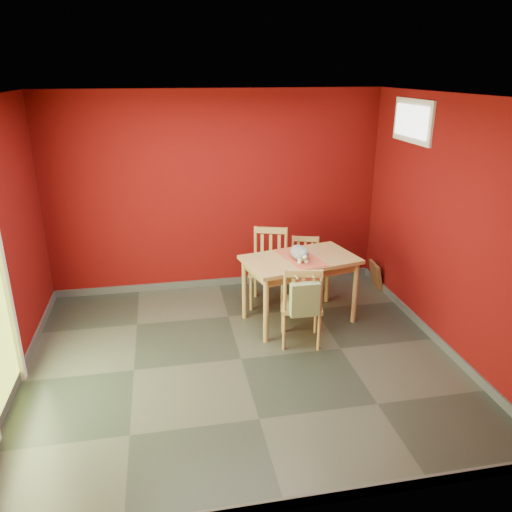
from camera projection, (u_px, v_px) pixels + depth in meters
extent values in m
plane|color=#2D342D|center=(241.00, 359.00, 5.36)|extent=(4.50, 4.50, 0.00)
plane|color=#590909|center=(216.00, 193.00, 6.72)|extent=(4.50, 0.00, 4.50)
plane|color=#590909|center=(291.00, 344.00, 3.04)|extent=(4.50, 0.00, 4.50)
plane|color=#590909|center=(449.00, 227.00, 5.28)|extent=(0.00, 4.00, 4.00)
plane|color=white|center=(238.00, 96.00, 4.41)|extent=(4.50, 4.50, 0.00)
cube|color=#3F4244|center=(219.00, 282.00, 7.17)|extent=(4.50, 0.02, 0.10)
cube|color=#3F4244|center=(286.00, 504.00, 3.51)|extent=(4.50, 0.02, 0.10)
cube|color=#3F4244|center=(19.00, 378.00, 4.95)|extent=(0.03, 4.00, 0.10)
cube|color=#3F4244|center=(433.00, 335.00, 5.74)|extent=(0.03, 4.00, 0.10)
cube|color=white|center=(5.00, 281.00, 4.65)|extent=(0.06, 0.08, 2.13)
cube|color=white|center=(413.00, 121.00, 5.85)|extent=(0.03, 0.90, 0.50)
cube|color=white|center=(411.00, 121.00, 5.84)|extent=(0.02, 0.76, 0.36)
cube|color=silver|center=(326.00, 258.00, 7.36)|extent=(0.08, 0.02, 0.12)
cube|color=#A7844E|center=(300.00, 260.00, 5.92)|extent=(1.45, 1.04, 0.04)
cube|color=#A7844E|center=(300.00, 266.00, 5.95)|extent=(1.29, 0.88, 0.11)
cylinder|color=#A7844E|center=(266.00, 311.00, 5.57)|extent=(0.06, 0.06, 0.78)
cylinder|color=#A7844E|center=(244.00, 289.00, 6.12)|extent=(0.06, 0.06, 0.78)
cylinder|color=#A7844E|center=(355.00, 293.00, 6.01)|extent=(0.06, 0.06, 0.78)
cylinder|color=#A7844E|center=(328.00, 274.00, 6.56)|extent=(0.06, 0.06, 0.78)
cube|color=#B44B33|center=(300.00, 258.00, 5.91)|extent=(0.51, 0.80, 0.01)
cube|color=#B44B33|center=(309.00, 285.00, 5.63)|extent=(0.35, 0.09, 0.37)
cube|color=#A7844E|center=(269.00, 270.00, 6.45)|extent=(0.60, 0.60, 0.04)
cylinder|color=#A7844E|center=(251.00, 294.00, 6.37)|extent=(0.04, 0.04, 0.46)
cylinder|color=#A7844E|center=(255.00, 281.00, 6.75)|extent=(0.04, 0.04, 0.46)
cylinder|color=#A7844E|center=(282.00, 296.00, 6.32)|extent=(0.04, 0.04, 0.46)
cylinder|color=#A7844E|center=(285.00, 283.00, 6.69)|extent=(0.04, 0.04, 0.46)
cylinder|color=#A7844E|center=(255.00, 245.00, 6.56)|extent=(0.04, 0.04, 0.50)
cylinder|color=#A7844E|center=(286.00, 246.00, 6.51)|extent=(0.04, 0.04, 0.50)
cube|color=#A7844E|center=(271.00, 230.00, 6.46)|extent=(0.41, 0.17, 0.08)
cube|color=#A7844E|center=(262.00, 248.00, 6.57)|extent=(0.04, 0.03, 0.39)
cube|color=#A7844E|center=(271.00, 249.00, 6.55)|extent=(0.04, 0.03, 0.39)
cube|color=#A7844E|center=(279.00, 249.00, 6.54)|extent=(0.04, 0.03, 0.39)
cube|color=#A7844E|center=(304.00, 271.00, 6.64)|extent=(0.49, 0.49, 0.04)
cylinder|color=#A7844E|center=(290.00, 290.00, 6.57)|extent=(0.03, 0.03, 0.38)
cylinder|color=#A7844E|center=(292.00, 280.00, 6.88)|extent=(0.03, 0.03, 0.38)
cylinder|color=#A7844E|center=(316.00, 291.00, 6.53)|extent=(0.03, 0.03, 0.38)
cylinder|color=#A7844E|center=(316.00, 281.00, 6.84)|extent=(0.03, 0.03, 0.38)
cylinder|color=#A7844E|center=(293.00, 250.00, 6.73)|extent=(0.03, 0.03, 0.42)
cylinder|color=#A7844E|center=(318.00, 252.00, 6.69)|extent=(0.03, 0.03, 0.42)
cube|color=#A7844E|center=(306.00, 239.00, 6.65)|extent=(0.34, 0.14, 0.06)
cube|color=#A7844E|center=(298.00, 253.00, 6.74)|extent=(0.04, 0.03, 0.32)
cube|color=#A7844E|center=(305.00, 254.00, 6.72)|extent=(0.04, 0.03, 0.32)
cube|color=#A7844E|center=(312.00, 254.00, 6.71)|extent=(0.04, 0.03, 0.32)
cube|color=#A7844E|center=(301.00, 305.00, 5.56)|extent=(0.53, 0.53, 0.04)
cylinder|color=#A7844E|center=(316.00, 316.00, 5.82)|extent=(0.04, 0.04, 0.44)
cylinder|color=#A7844E|center=(319.00, 332.00, 5.46)|extent=(0.04, 0.04, 0.44)
cylinder|color=#A7844E|center=(283.00, 316.00, 5.83)|extent=(0.04, 0.04, 0.44)
cylinder|color=#A7844E|center=(284.00, 332.00, 5.47)|extent=(0.04, 0.04, 0.44)
cylinder|color=#A7844E|center=(321.00, 291.00, 5.28)|extent=(0.04, 0.04, 0.48)
cylinder|color=#A7844E|center=(285.00, 291.00, 5.29)|extent=(0.04, 0.04, 0.48)
cube|color=#A7844E|center=(304.00, 274.00, 5.22)|extent=(0.40, 0.12, 0.07)
cube|color=#A7844E|center=(313.00, 294.00, 5.30)|extent=(0.04, 0.03, 0.37)
cube|color=#A7844E|center=(303.00, 294.00, 5.30)|extent=(0.04, 0.03, 0.37)
cube|color=#A7844E|center=(293.00, 294.00, 5.31)|extent=(0.04, 0.03, 0.37)
cube|color=#7A945E|center=(305.00, 300.00, 5.24)|extent=(0.31, 0.10, 0.37)
cylinder|color=#7A945E|center=(296.00, 276.00, 5.19)|extent=(0.02, 0.16, 0.02)
cylinder|color=#7A945E|center=(312.00, 275.00, 5.22)|extent=(0.02, 0.16, 0.02)
cube|color=brown|center=(376.00, 275.00, 7.08)|extent=(0.15, 0.37, 0.36)
cube|color=black|center=(375.00, 275.00, 7.08)|extent=(0.10, 0.26, 0.25)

